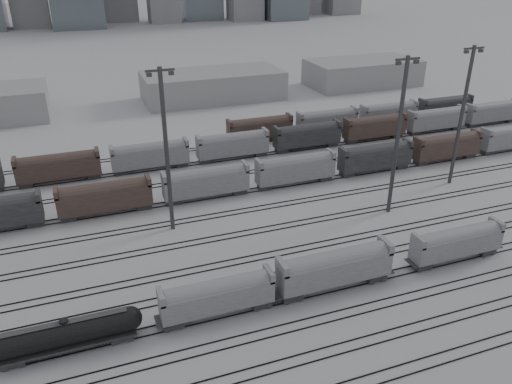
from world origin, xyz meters
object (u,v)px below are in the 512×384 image
object	(u,v)px
hopper_car_a	(217,295)
light_mast_c	(398,134)
tank_car_b	(66,334)
hopper_car_c	(457,241)
hopper_car_b	(335,266)

from	to	relation	value
hopper_car_a	light_mast_c	xyz separation A→B (m)	(34.09, 15.68, 10.55)
tank_car_b	light_mast_c	xyz separation A→B (m)	(50.86, 15.68, 11.25)
tank_car_b	hopper_car_a	bearing A→B (deg)	0.00
light_mast_c	hopper_car_c	bearing A→B (deg)	-89.00
hopper_car_b	hopper_car_a	bearing A→B (deg)	180.00
hopper_car_a	light_mast_c	distance (m)	38.98
hopper_car_a	hopper_car_b	xyz separation A→B (m)	(15.41, 0.00, 0.35)
tank_car_b	hopper_car_c	bearing A→B (deg)	0.00
tank_car_b	light_mast_c	bearing A→B (deg)	17.14
hopper_car_c	hopper_car_a	bearing A→B (deg)	180.00
hopper_car_c	light_mast_c	bearing A→B (deg)	91.00
tank_car_b	hopper_car_c	distance (m)	51.14
hopper_car_b	light_mast_c	size ratio (longest dim) A/B	0.59
hopper_car_a	hopper_car_b	bearing A→B (deg)	0.00
hopper_car_b	light_mast_c	world-z (taller)	light_mast_c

